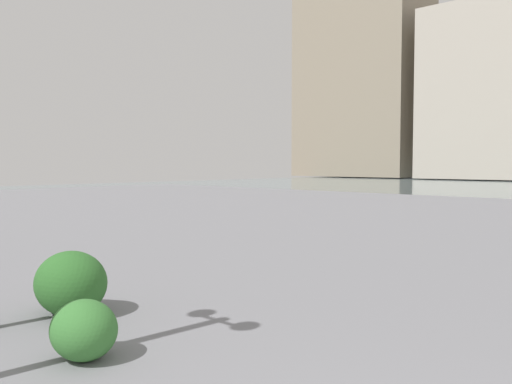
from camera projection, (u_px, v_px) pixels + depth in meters
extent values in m
cube|color=#B2A899|center=(510.00, 94.00, 61.99)|extent=(17.01, 15.29, 20.14)
cube|color=gray|center=(363.00, 60.00, 73.80)|extent=(17.43, 10.38, 32.94)
ellipsoid|color=#387533|center=(84.00, 330.00, 4.56)|extent=(0.63, 0.56, 0.53)
ellipsoid|color=#2D6628|center=(67.00, 285.00, 6.02)|extent=(0.75, 0.68, 0.64)
ellipsoid|color=#2D6628|center=(71.00, 283.00, 5.90)|extent=(0.86, 0.78, 0.74)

